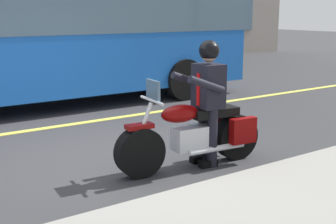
{
  "coord_description": "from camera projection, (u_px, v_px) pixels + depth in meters",
  "views": [
    {
      "loc": [
        2.81,
        5.88,
        2.11
      ],
      "look_at": [
        -0.61,
        0.89,
        0.75
      ],
      "focal_mm": 47.89,
      "sensor_mm": 36.0,
      "label": 1
    }
  ],
  "objects": [
    {
      "name": "ground_plane",
      "position": [
        101.0,
        155.0,
        6.75
      ],
      "size": [
        80.0,
        80.0,
        0.0
      ],
      "primitive_type": "plane",
      "color": "#333335"
    },
    {
      "name": "lane_center_stripe",
      "position": [
        54.0,
        127.0,
        8.36
      ],
      "size": [
        60.0,
        0.16,
        0.01
      ],
      "primitive_type": "cube",
      "color": "#E5DB4C",
      "rests_on": "ground_plane"
    },
    {
      "name": "motorcycle_main",
      "position": [
        195.0,
        135.0,
        6.16
      ],
      "size": [
        2.22,
        0.72,
        1.26
      ],
      "color": "black",
      "rests_on": "ground_plane"
    },
    {
      "name": "rider_main",
      "position": [
        207.0,
        92.0,
        6.12
      ],
      "size": [
        0.66,
        0.59,
        1.74
      ],
      "color": "black",
      "rests_on": "ground_plane"
    },
    {
      "name": "bus_far",
      "position": [
        16.0,
        23.0,
        9.56
      ],
      "size": [
        11.05,
        2.7,
        3.3
      ],
      "color": "blue",
      "rests_on": "ground_plane"
    }
  ]
}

